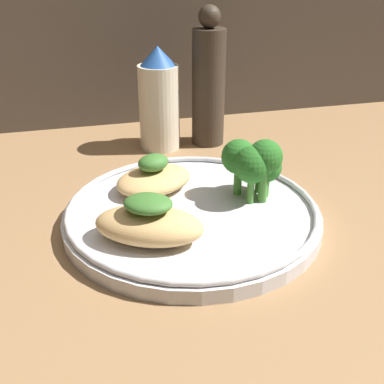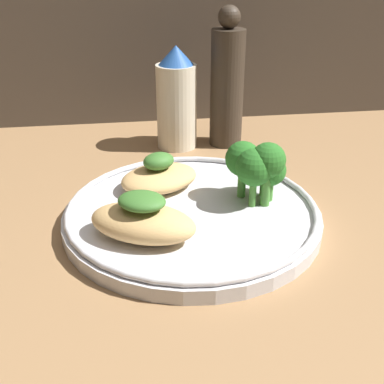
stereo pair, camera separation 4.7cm
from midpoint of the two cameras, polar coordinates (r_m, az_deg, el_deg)
The scene contains 7 objects.
ground_plane at distance 48.84cm, azimuth -2.76°, elevation -4.14°, with size 180.00×180.00×1.00cm, color #936D47.
plate at distance 48.08cm, azimuth -2.80°, elevation -2.63°, with size 25.53×25.53×2.00cm.
grilled_meat_front at distance 42.66cm, azimuth -8.27°, elevation -3.74°, with size 11.19×9.08×4.37cm.
grilled_meat_middle at distance 51.66cm, azimuth -7.15°, elevation 1.62°, with size 10.38×9.26×4.00cm.
broccoli_bunch at distance 48.71cm, azimuth 4.82°, elevation 3.53°, with size 5.99×5.80×6.68cm.
sauce_bottle at distance 65.07cm, azimuth -6.03°, elevation 10.67°, with size 5.39×5.39×13.66cm.
pepper_grinder at distance 65.88cm, azimuth -0.12°, elevation 12.71°, with size 4.45×4.45×18.36cm.
Camera 1 is at (-10.57, -40.44, 24.86)cm, focal length 45.00 mm.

